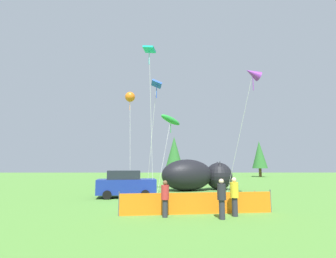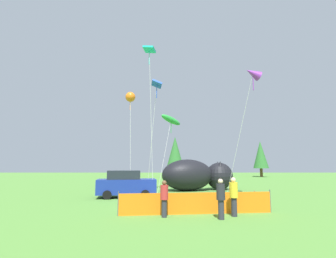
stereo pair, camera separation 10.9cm
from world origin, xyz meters
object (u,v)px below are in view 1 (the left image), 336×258
at_px(inflatable_cat, 196,176).
at_px(kite_teal_diamond, 149,53).
at_px(kite_purple_delta, 253,74).
at_px(spectator_in_grey_shirt, 234,195).
at_px(parked_car, 126,184).
at_px(kite_blue_box, 156,86).
at_px(spectator_in_white_shirt, 222,197).
at_px(kite_green_fish, 171,120).
at_px(folding_chair, 252,198).
at_px(kite_orange_flower, 130,97).
at_px(spectator_in_blue_shirt, 165,197).

bearing_deg(inflatable_cat, kite_teal_diamond, -150.18).
bearing_deg(kite_purple_delta, spectator_in_grey_shirt, -118.11).
bearing_deg(parked_car, kite_teal_diamond, 7.66).
bearing_deg(kite_blue_box, spectator_in_white_shirt, -72.12).
bearing_deg(kite_green_fish, spectator_in_grey_shirt, -77.34).
height_order(folding_chair, spectator_in_grey_shirt, spectator_in_grey_shirt).
height_order(folding_chair, spectator_in_white_shirt, spectator_in_white_shirt).
bearing_deg(kite_teal_diamond, folding_chair, -39.74).
bearing_deg(inflatable_cat, kite_orange_flower, 163.86).
bearing_deg(parked_car, spectator_in_white_shirt, -63.12).
relative_size(spectator_in_blue_shirt, kite_green_fish, 0.23).
bearing_deg(kite_teal_diamond, kite_blue_box, 78.19).
bearing_deg(kite_orange_flower, inflatable_cat, 2.45).
height_order(parked_car, kite_blue_box, kite_blue_box).
relative_size(kite_teal_diamond, kite_orange_flower, 1.27).
xyz_separation_m(kite_purple_delta, kite_orange_flower, (-9.95, 6.12, -0.19)).
xyz_separation_m(kite_blue_box, kite_orange_flower, (-2.64, 2.09, -0.46)).
relative_size(folding_chair, spectator_in_blue_shirt, 0.55).
relative_size(kite_blue_box, kite_green_fish, 1.34).
bearing_deg(kite_orange_flower, spectator_in_white_shirt, -64.47).
relative_size(parked_car, spectator_in_blue_shirt, 2.68).
xyz_separation_m(kite_teal_diamond, kite_green_fish, (1.82, 5.16, -4.71)).
bearing_deg(spectator_in_blue_shirt, spectator_in_grey_shirt, 3.64).
relative_size(spectator_in_blue_shirt, spectator_in_white_shirt, 0.94).
distance_m(parked_car, kite_green_fish, 8.78).
xyz_separation_m(spectator_in_grey_shirt, kite_purple_delta, (3.14, 5.88, 8.11)).
distance_m(spectator_in_grey_shirt, kite_blue_box, 13.64).
distance_m(parked_car, kite_orange_flower, 9.36).
bearing_deg(kite_green_fish, parked_car, -121.41).
height_order(folding_chair, kite_blue_box, kite_blue_box).
bearing_deg(spectator_in_white_shirt, kite_blue_box, 107.88).
bearing_deg(kite_blue_box, kite_purple_delta, -28.88).
height_order(spectator_in_grey_shirt, kite_green_fish, kite_green_fish).
height_order(inflatable_cat, kite_teal_diamond, kite_teal_diamond).
xyz_separation_m(spectator_in_white_shirt, kite_green_fish, (-2.09, 13.38, 5.79)).
relative_size(spectator_in_blue_shirt, kite_orange_flower, 0.18).
height_order(spectator_in_white_shirt, kite_teal_diamond, kite_teal_diamond).
bearing_deg(kite_teal_diamond, spectator_in_white_shirt, -64.53).
distance_m(spectator_in_grey_shirt, kite_orange_flower, 15.91).
distance_m(parked_car, spectator_in_blue_shirt, 7.86).
bearing_deg(spectator_in_blue_shirt, kite_orange_flower, 105.94).
relative_size(folding_chair, kite_teal_diamond, 0.08).
bearing_deg(kite_orange_flower, spectator_in_blue_shirt, -74.06).
relative_size(kite_teal_diamond, kite_green_fish, 1.62).
height_order(inflatable_cat, kite_orange_flower, kite_orange_flower).
xyz_separation_m(folding_chair, spectator_in_grey_shirt, (-1.60, -2.33, 0.46)).
relative_size(spectator_in_white_shirt, kite_purple_delta, 0.18).
bearing_deg(spectator_in_grey_shirt, parked_car, 131.70).
bearing_deg(folding_chair, kite_green_fish, -47.61).
relative_size(spectator_in_blue_shirt, kite_teal_diamond, 0.14).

